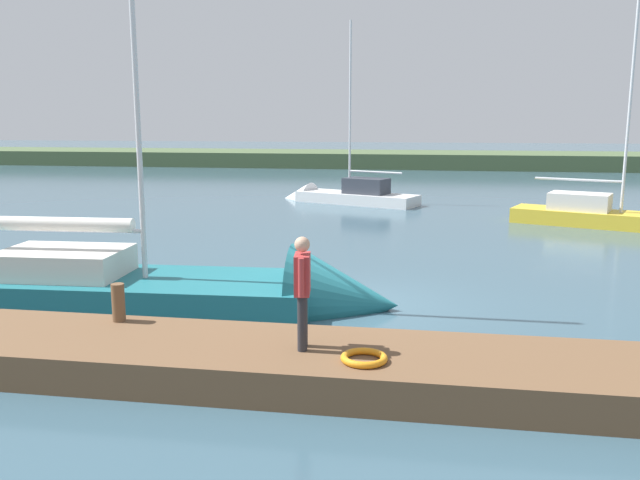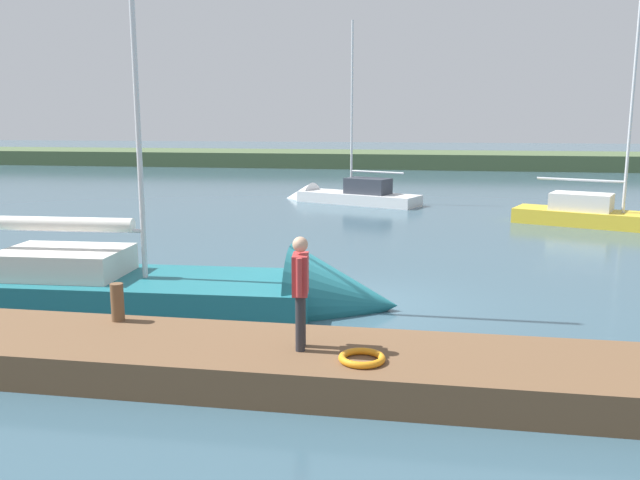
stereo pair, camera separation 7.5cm
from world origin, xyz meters
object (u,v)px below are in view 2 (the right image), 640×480
at_px(sailboat_near_dock, 342,200).
at_px(person_on_dock, 300,285).
at_px(sailboat_inner_slip, 634,223).
at_px(mooring_post_near, 117,302).
at_px(life_ring_buoy, 362,358).
at_px(sailboat_far_left, 205,295).

xyz_separation_m(sailboat_near_dock, person_on_dock, (-2.29, 21.47, 1.40)).
bearing_deg(person_on_dock, sailboat_inner_slip, -127.61).
relative_size(sailboat_near_dock, person_on_dock, 5.43).
distance_m(mooring_post_near, sailboat_near_dock, 20.70).
distance_m(sailboat_near_dock, person_on_dock, 21.64).
distance_m(life_ring_buoy, sailboat_inner_slip, 18.00).
bearing_deg(person_on_dock, life_ring_buoy, 150.41).
distance_m(sailboat_inner_slip, person_on_dock, 18.15).
relative_size(mooring_post_near, sailboat_near_dock, 0.07).
bearing_deg(sailboat_far_left, life_ring_buoy, -50.44).
height_order(life_ring_buoy, sailboat_near_dock, sailboat_near_dock).
bearing_deg(mooring_post_near, sailboat_near_dock, -92.75).
relative_size(mooring_post_near, sailboat_far_left, 0.05).
bearing_deg(mooring_post_near, sailboat_inner_slip, -129.66).
height_order(mooring_post_near, sailboat_near_dock, sailboat_near_dock).
height_order(sailboat_inner_slip, sailboat_far_left, sailboat_far_left).
xyz_separation_m(mooring_post_near, sailboat_near_dock, (-0.99, -20.66, -0.75)).
bearing_deg(person_on_dock, mooring_post_near, -21.47).
xyz_separation_m(mooring_post_near, life_ring_buoy, (-4.23, 1.19, -0.27)).
bearing_deg(person_on_dock, sailboat_far_left, -60.90).
xyz_separation_m(mooring_post_near, person_on_dock, (-3.28, 0.81, 0.64)).
bearing_deg(sailboat_far_left, sailboat_near_dock, 85.69).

